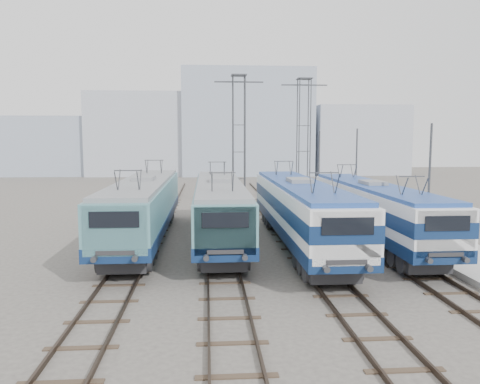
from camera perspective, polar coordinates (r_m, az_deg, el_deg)
name	(u,v)px	position (r m, az deg, el deg)	size (l,w,h in m)	color
ground	(270,270)	(22.61, 3.74, -9.42)	(160.00, 160.00, 0.00)	#514C47
platform	(407,231)	(32.91, 19.70, -4.49)	(4.00, 70.00, 0.30)	#9E9E99
locomotive_far_left	(144,205)	(28.48, -11.62, -1.52)	(2.92, 18.44, 3.47)	#0F244C
locomotive_center_left	(220,205)	(28.01, -2.51, -1.65)	(2.84, 17.93, 3.37)	#0F244C
locomotive_center_right	(300,207)	(26.72, 7.29, -1.84)	(2.91, 18.43, 3.47)	#0F244C
locomotive_far_right	(373,207)	(28.57, 15.92, -1.76)	(2.74, 17.34, 3.26)	#0F244C
catenary_tower_west	(239,134)	(43.65, -0.14, 7.05)	(4.50, 1.20, 12.00)	#3F4247
catenary_tower_east	(304,135)	(46.52, 7.76, 6.96)	(4.50, 1.20, 12.00)	#3F4247
mast_front	(429,191)	(26.38, 22.02, 0.15)	(0.12, 0.12, 7.00)	#3F4247
mast_mid	(356,174)	(37.48, 13.97, 2.16)	(0.12, 0.12, 7.00)	#3F4247
mast_rear	(319,165)	(49.01, 9.63, 3.22)	(0.12, 0.12, 7.00)	#3F4247
building_west	(144,135)	(84.27, -11.66, 6.87)	(18.00, 12.00, 14.00)	#A7AEBB
building_center	(246,123)	(83.88, 0.72, 8.37)	(22.00, 14.00, 18.00)	#94A0B4
building_east	(356,140)	(87.79, 13.92, 6.14)	(16.00, 12.00, 12.00)	#A7AEBB
building_far_west	(51,146)	(87.81, -22.08, 5.20)	(14.00, 10.00, 10.00)	#94A0B4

